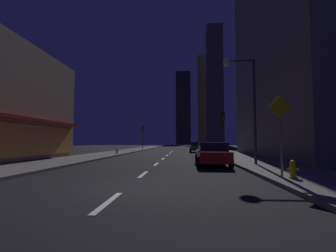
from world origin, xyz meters
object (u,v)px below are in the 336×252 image
car_parked_near (212,154)px  traffic_light_far_left (143,132)px  fire_hydrant_yellow_near (293,170)px  street_lamp_right (241,84)px  car_parked_far (197,147)px  pedestrian_crossing_sign (281,128)px  traffic_light_near_right (223,124)px  fire_hydrant_far_left (117,151)px

car_parked_near → traffic_light_far_left: (-9.10, 27.83, 2.45)m
fire_hydrant_yellow_near → street_lamp_right: street_lamp_right is taller
car_parked_far → pedestrian_crossing_sign: bearing=-85.5°
traffic_light_near_right → pedestrian_crossing_sign: traffic_light_near_right is taller
car_parked_near → pedestrian_crossing_sign: pedestrian_crossing_sign is taller
car_parked_far → street_lamp_right: bearing=-84.9°
traffic_light_near_right → pedestrian_crossing_sign: (0.10, -13.75, -1.18)m
fire_hydrant_far_left → street_lamp_right: street_lamp_right is taller
car_parked_far → fire_hydrant_far_left: bearing=-143.3°
traffic_light_near_right → street_lamp_right: street_lamp_right is taller
car_parked_far → fire_hydrant_yellow_near: bearing=-84.9°
car_parked_far → pedestrian_crossing_sign: (2.00, -25.42, 1.28)m
car_parked_near → fire_hydrant_yellow_near: bearing=-68.8°
traffic_light_near_right → street_lamp_right: (-0.12, -8.13, 1.87)m
car_parked_far → fire_hydrant_far_left: 11.86m
car_parked_near → traffic_light_far_left: traffic_light_far_left is taller
car_parked_near → street_lamp_right: 4.68m
traffic_light_near_right → pedestrian_crossing_sign: 13.80m
street_lamp_right → pedestrian_crossing_sign: size_ratio=2.09×
car_parked_far → traffic_light_far_left: size_ratio=1.01×
traffic_light_far_left → street_lamp_right: bearing=-68.7°
car_parked_far → street_lamp_right: (1.78, -19.80, 4.33)m
pedestrian_crossing_sign → traffic_light_far_left: bearing=108.3°
car_parked_near → pedestrian_crossing_sign: bearing=-70.6°
fire_hydrant_yellow_near → fire_hydrant_far_left: 22.01m
car_parked_far → pedestrian_crossing_sign: size_ratio=1.34×
car_parked_far → fire_hydrant_yellow_near: (2.30, -25.67, -0.29)m
car_parked_far → traffic_light_far_left: bearing=138.3°
car_parked_far → traffic_light_near_right: 12.08m
fire_hydrant_far_left → fire_hydrant_yellow_near: bearing=-57.6°
car_parked_near → traffic_light_near_right: (1.90, 8.06, 2.45)m
traffic_light_far_left → fire_hydrant_yellow_near: bearing=-71.3°
traffic_light_near_right → pedestrian_crossing_sign: size_ratio=1.33×
fire_hydrant_far_left → street_lamp_right: size_ratio=0.10×
fire_hydrant_far_left → pedestrian_crossing_sign: (11.50, -18.34, 1.56)m
traffic_light_near_right → car_parked_near: bearing=-103.3°
fire_hydrant_yellow_near → car_parked_far: bearing=95.1°
car_parked_far → fire_hydrant_far_left: (-9.50, -7.09, -0.29)m
fire_hydrant_far_left → traffic_light_near_right: (11.40, -4.59, 2.74)m
fire_hydrant_yellow_near → traffic_light_near_right: bearing=91.6°
car_parked_near → street_lamp_right: (1.78, -0.07, 4.33)m
traffic_light_far_left → car_parked_far: bearing=-41.7°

